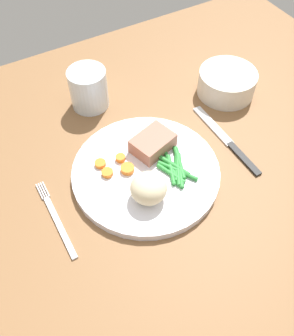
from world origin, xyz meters
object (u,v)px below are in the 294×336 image
object	(u,v)px
dinner_plate	(147,174)
knife	(227,141)
fork	(56,219)
salad_bowl	(227,82)
water_glass	(89,91)
meat_portion	(153,143)

from	to	relation	value
dinner_plate	knife	xyz separation A→B (cm)	(18.04, -0.29, -0.60)
dinner_plate	fork	world-z (taller)	dinner_plate
knife	salad_bowl	size ratio (longest dim) A/B	1.66
dinner_plate	fork	xyz separation A→B (cm)	(-17.78, -0.26, -0.60)
knife	water_glass	distance (cm)	30.17
fork	water_glass	xyz separation A→B (cm)	(16.84, 23.17, 3.42)
water_glass	meat_portion	bearing A→B (deg)	-76.24
meat_portion	knife	world-z (taller)	meat_portion
dinner_plate	fork	distance (cm)	17.79
fork	salad_bowl	xyz separation A→B (cm)	(44.26, 11.97, 2.80)
dinner_plate	salad_bowl	world-z (taller)	salad_bowl
meat_portion	dinner_plate	bearing A→B (deg)	-130.60
water_glass	salad_bowl	xyz separation A→B (cm)	(27.42, -11.20, -0.62)
meat_portion	knife	bearing A→B (deg)	-17.45
salad_bowl	meat_portion	bearing A→B (deg)	-161.89
salad_bowl	water_glass	bearing A→B (deg)	157.78
meat_portion	water_glass	size ratio (longest dim) A/B	0.89
salad_bowl	dinner_plate	bearing A→B (deg)	-156.14
knife	water_glass	world-z (taller)	water_glass
dinner_plate	water_glass	distance (cm)	23.11
meat_portion	fork	size ratio (longest dim) A/B	0.46
knife	water_glass	xyz separation A→B (cm)	(-18.98, 23.20, 3.42)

